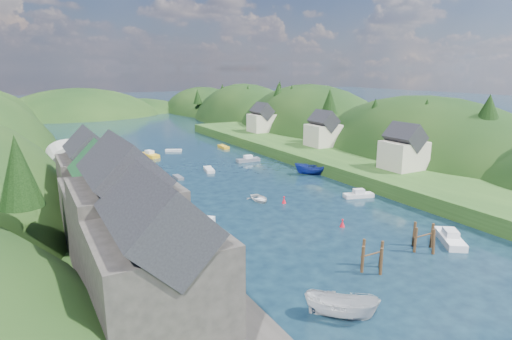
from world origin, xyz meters
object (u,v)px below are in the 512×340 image
piling_cluster_near (372,259)px  channel_buoy_near (342,223)px  piling_cluster_far (423,240)px  channel_buoy_far (284,200)px

piling_cluster_near → channel_buoy_near: size_ratio=3.17×
channel_buoy_near → piling_cluster_far: bearing=-71.7°
piling_cluster_far → channel_buoy_near: 10.57m
piling_cluster_far → piling_cluster_near: bearing=-173.9°
piling_cluster_near → channel_buoy_far: size_ratio=3.17×
piling_cluster_near → piling_cluster_far: 8.77m
piling_cluster_near → channel_buoy_far: (4.18, 23.07, -0.69)m
piling_cluster_near → channel_buoy_far: piling_cluster_near is taller
channel_buoy_near → channel_buoy_far: same height
channel_buoy_far → piling_cluster_near: bearing=-100.3°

